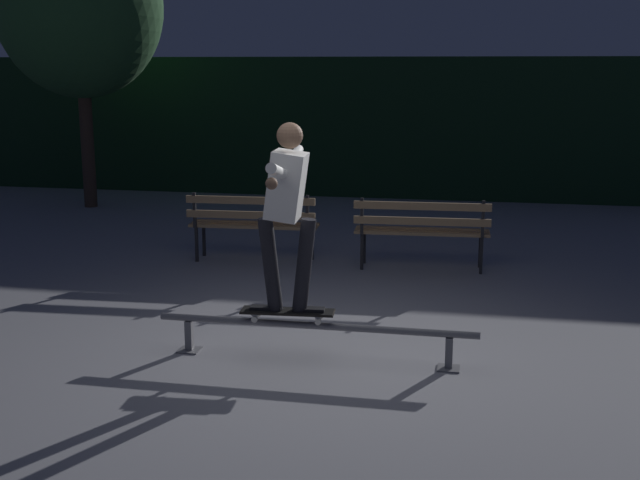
# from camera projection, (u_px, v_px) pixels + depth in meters

# --- Properties ---
(ground_plane) EXTENTS (90.00, 90.00, 0.00)m
(ground_plane) POSITION_uv_depth(u_px,v_px,m) (317.00, 356.00, 6.91)
(ground_plane) COLOR gray
(hedge_backdrop) EXTENTS (24.00, 1.20, 2.55)m
(hedge_backdrop) POSITION_uv_depth(u_px,v_px,m) (412.00, 127.00, 15.21)
(hedge_backdrop) COLOR black
(hedge_backdrop) RESTS_ON ground
(grind_rail) EXTENTS (2.70, 0.18, 0.33)m
(grind_rail) POSITION_uv_depth(u_px,v_px,m) (315.00, 331.00, 6.77)
(grind_rail) COLOR slate
(grind_rail) RESTS_ON ground
(skateboard) EXTENTS (0.79, 0.26, 0.09)m
(skateboard) POSITION_uv_depth(u_px,v_px,m) (288.00, 312.00, 6.79)
(skateboard) COLOR black
(skateboard) RESTS_ON grind_rail
(skateboarder) EXTENTS (0.63, 1.41, 1.56)m
(skateboarder) POSITION_uv_depth(u_px,v_px,m) (287.00, 201.00, 6.59)
(skateboarder) COLOR black
(skateboarder) RESTS_ON skateboard
(park_bench_leftmost) EXTENTS (1.62, 0.49, 0.88)m
(park_bench_leftmost) POSITION_uv_depth(u_px,v_px,m) (253.00, 220.00, 10.07)
(park_bench_leftmost) COLOR black
(park_bench_leftmost) RESTS_ON ground
(park_bench_left_center) EXTENTS (1.62, 0.49, 0.88)m
(park_bench_left_center) POSITION_uv_depth(u_px,v_px,m) (422.00, 226.00, 9.67)
(park_bench_left_center) COLOR black
(park_bench_left_center) RESTS_ON ground
(tree_far_left) EXTENTS (2.75, 2.75, 4.87)m
(tree_far_left) POSITION_uv_depth(u_px,v_px,m) (79.00, 6.00, 13.43)
(tree_far_left) COLOR #3D2D23
(tree_far_left) RESTS_ON ground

